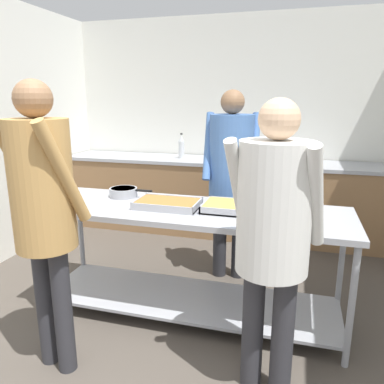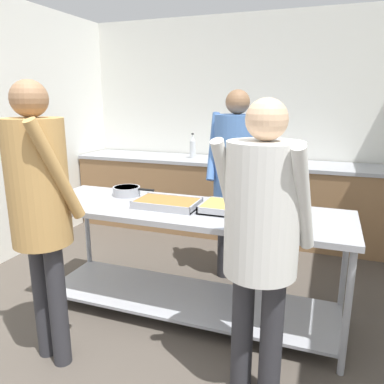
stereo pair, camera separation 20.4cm
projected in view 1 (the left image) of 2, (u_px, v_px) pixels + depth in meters
wall_rear at (227, 125)px, 4.80m from camera, size 4.12×0.06×2.65m
back_counter at (220, 197)px, 4.67m from camera, size 3.96×0.65×0.93m
serving_counter at (188, 243)px, 2.84m from camera, size 2.37×0.73×0.87m
sauce_pan at (124, 192)px, 3.09m from camera, size 0.37×0.23×0.07m
serving_tray_vegetables at (168, 204)px, 2.80m from camera, size 0.47×0.30×0.05m
serving_tray_roast at (231, 207)px, 2.72m from camera, size 0.40×0.32×0.05m
plate_stack at (281, 216)px, 2.54m from camera, size 0.25×0.25×0.04m
guest_serving_left at (43, 200)px, 2.14m from camera, size 0.51×0.43×1.77m
guest_serving_right at (273, 224)px, 1.97m from camera, size 0.54×0.42×1.67m
cook_behind_counter at (231, 166)px, 3.36m from camera, size 0.52×0.39×1.74m
water_bottle at (181, 147)px, 4.65m from camera, size 0.07×0.07×0.31m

